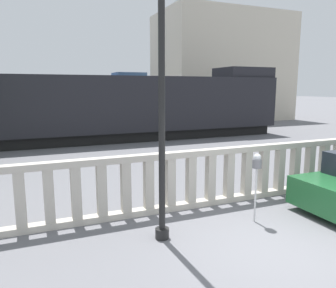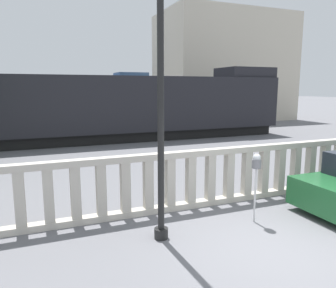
# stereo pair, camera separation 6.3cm
# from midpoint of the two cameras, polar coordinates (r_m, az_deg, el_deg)

# --- Properties ---
(ground_plane) EXTENTS (160.00, 160.00, 0.00)m
(ground_plane) POSITION_cam_midpoint_polar(r_m,az_deg,el_deg) (6.45, 18.76, -16.96)
(ground_plane) COLOR slate
(balustrade) EXTENTS (17.74, 0.24, 1.39)m
(balustrade) POSITION_cam_midpoint_polar(r_m,az_deg,el_deg) (8.08, 7.58, -5.74)
(balustrade) COLOR #BCB5A8
(balustrade) RESTS_ON ground
(lamppost) EXTENTS (0.32, 0.32, 6.40)m
(lamppost) POSITION_cam_midpoint_polar(r_m,az_deg,el_deg) (5.92, -1.01, 17.11)
(lamppost) COLOR black
(lamppost) RESTS_ON ground
(parking_meter) EXTENTS (0.20, 0.20, 1.49)m
(parking_meter) POSITION_cam_midpoint_polar(r_m,az_deg,el_deg) (7.09, 15.38, -3.76)
(parking_meter) COLOR silver
(parking_meter) RESTS_ON ground
(train_near) EXTENTS (28.00, 2.67, 4.04)m
(train_near) POSITION_cam_midpoint_polar(r_m,az_deg,el_deg) (17.36, -22.56, 5.62)
(train_near) COLOR black
(train_near) RESTS_ON ground
(building_block) EXTENTS (11.17, 7.01, 9.19)m
(building_block) POSITION_cam_midpoint_polar(r_m,az_deg,el_deg) (30.66, 9.69, 12.94)
(building_block) COLOR beige
(building_block) RESTS_ON ground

